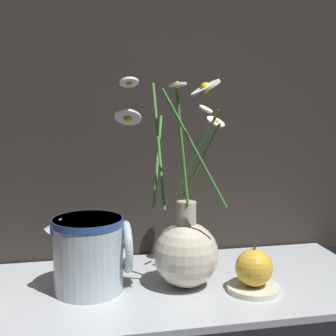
% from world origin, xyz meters
% --- Properties ---
extents(ground_plane, '(6.00, 6.00, 0.00)m').
position_xyz_m(ground_plane, '(0.00, 0.00, 0.00)').
color(ground_plane, black).
extents(shelf, '(0.82, 0.34, 0.01)m').
position_xyz_m(shelf, '(0.00, 0.00, 0.01)').
color(shelf, '#B2B7BC').
rests_on(shelf, ground_plane).
extents(backdrop_wall, '(1.32, 0.02, 1.10)m').
position_xyz_m(backdrop_wall, '(0.00, 0.19, 0.55)').
color(backdrop_wall, '#2D2823').
rests_on(backdrop_wall, ground_plane).
extents(vase_with_flowers, '(0.22, 0.22, 0.38)m').
position_xyz_m(vase_with_flowers, '(0.04, -0.01, 0.08)').
color(vase_with_flowers, beige).
rests_on(vase_with_flowers, shelf).
extents(ceramic_pitcher, '(0.15, 0.12, 0.14)m').
position_xyz_m(ceramic_pitcher, '(-0.13, 0.00, 0.08)').
color(ceramic_pitcher, silver).
rests_on(ceramic_pitcher, shelf).
extents(saucer_plate, '(0.09, 0.09, 0.01)m').
position_xyz_m(saucer_plate, '(0.16, -0.06, 0.02)').
color(saucer_plate, silver).
rests_on(saucer_plate, shelf).
extents(orange_fruit, '(0.07, 0.07, 0.07)m').
position_xyz_m(orange_fruit, '(0.16, -0.06, 0.06)').
color(orange_fruit, gold).
rests_on(orange_fruit, saucer_plate).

